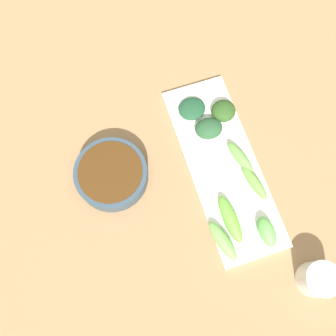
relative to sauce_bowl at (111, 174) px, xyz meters
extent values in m
cube|color=#9C754E|center=(0.15, -0.03, -0.03)|extent=(2.10, 2.10, 0.02)
cylinder|color=#334655|center=(0.00, 0.00, 0.00)|extent=(0.15, 0.15, 0.04)
cylinder|color=#47290D|center=(0.00, 0.00, 0.00)|extent=(0.13, 0.13, 0.03)
cube|color=white|center=(0.23, -0.05, -0.02)|extent=(0.14, 0.40, 0.01)
ellipsoid|color=#26502D|center=(0.22, 0.03, 0.00)|extent=(0.06, 0.05, 0.03)
ellipsoid|color=#6BB83E|center=(0.20, -0.16, 0.00)|extent=(0.03, 0.10, 0.03)
ellipsoid|color=#1E4A2D|center=(0.21, 0.09, 0.00)|extent=(0.07, 0.06, 0.02)
ellipsoid|color=#68B856|center=(0.26, -0.21, 0.00)|extent=(0.03, 0.06, 0.03)
ellipsoid|color=#6DA747|center=(0.27, -0.11, 0.00)|extent=(0.04, 0.08, 0.03)
ellipsoid|color=#2B4E1D|center=(0.27, 0.06, 0.00)|extent=(0.06, 0.06, 0.03)
ellipsoid|color=#6DB04C|center=(0.26, -0.05, 0.00)|extent=(0.04, 0.08, 0.03)
ellipsoid|color=#75BA54|center=(0.17, -0.20, 0.00)|extent=(0.05, 0.09, 0.02)
cylinder|color=white|center=(0.31, -0.32, 0.01)|extent=(0.07, 0.07, 0.06)
camera|label=1|loc=(0.04, -0.24, 0.73)|focal=40.19mm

